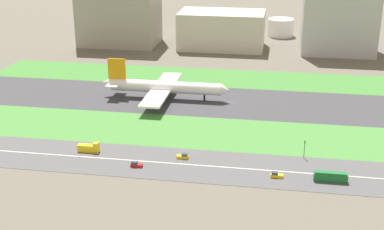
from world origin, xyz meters
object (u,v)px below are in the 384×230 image
object	(u,v)px
car_0	(183,156)
fuel_tank_centre	(281,27)
truck_0	(89,148)
bus_0	(331,177)
fuel_tank_west	(229,23)
car_1	(136,165)
car_2	(276,175)
hangar_building	(222,30)
traffic_light	(304,148)
airliner	(162,87)
office_tower	(340,11)
terminal_building	(119,5)

from	to	relation	value
car_0	fuel_tank_centre	distance (m)	229.51
truck_0	fuel_tank_centre	world-z (taller)	fuel_tank_centre
bus_0	fuel_tank_west	distance (m)	244.49
car_1	fuel_tank_west	bearing A→B (deg)	-92.51
car_2	hangar_building	xyz separation A→B (m)	(-41.81, 192.00, 11.54)
traffic_light	airliner	bearing A→B (deg)	138.80
traffic_light	truck_0	bearing A→B (deg)	-174.50
airliner	fuel_tank_centre	xyz separation A→B (m)	(56.41, 159.00, 0.28)
car_2	fuel_tank_west	world-z (taller)	fuel_tank_west
airliner	office_tower	size ratio (longest dim) A/B	1.17
traffic_light	fuel_tank_centre	world-z (taller)	fuel_tank_centre
car_2	hangar_building	distance (m)	196.84
terminal_building	office_tower	xyz separation A→B (m)	(150.16, 0.00, 0.43)
truck_0	hangar_building	world-z (taller)	hangar_building
office_tower	fuel_tank_centre	bearing A→B (deg)	130.09
truck_0	terminal_building	distance (m)	188.39
car_0	fuel_tank_west	xyz separation A→B (m)	(-5.51, 227.00, 7.48)
car_2	fuel_tank_west	distance (m)	240.62
bus_0	terminal_building	xyz separation A→B (m)	(-133.05, 192.00, 25.49)
car_2	traffic_light	xyz separation A→B (m)	(10.11, 17.99, 3.37)
car_1	hangar_building	xyz separation A→B (m)	(9.49, 192.00, 11.54)
car_1	car_2	xyz separation A→B (m)	(51.30, 0.00, 0.00)
bus_0	traffic_light	distance (m)	20.12
truck_0	car_0	bearing A→B (deg)	0.00
car_0	traffic_light	distance (m)	46.35
car_2	fuel_tank_west	xyz separation A→B (m)	(-40.93, 237.00, 7.48)
car_0	truck_0	bearing A→B (deg)	-180.00
truck_0	traffic_light	xyz separation A→B (m)	(83.04, 7.99, 2.62)
traffic_light	office_tower	distance (m)	177.46
car_2	car_1	bearing A→B (deg)	0.00
car_1	traffic_light	size ratio (longest dim) A/B	0.61
traffic_light	hangar_building	world-z (taller)	hangar_building
car_1	bus_0	distance (m)	70.07
car_2	truck_0	bearing A→B (deg)	-7.81
car_2	fuel_tank_centre	xyz separation A→B (m)	(-2.02, 237.00, 5.59)
terminal_building	hangar_building	xyz separation A→B (m)	(72.48, 0.00, -14.85)
truck_0	car_1	distance (m)	23.84
traffic_light	car_2	bearing A→B (deg)	-119.33
bus_0	hangar_building	distance (m)	201.61
truck_0	car_2	distance (m)	73.62
car_0	hangar_building	size ratio (longest dim) A/B	0.08
bus_0	office_tower	distance (m)	194.50
truck_0	fuel_tank_west	world-z (taller)	fuel_tank_west
traffic_light	fuel_tank_centre	size ratio (longest dim) A/B	0.37
hangar_building	office_tower	world-z (taller)	office_tower
car_0	fuel_tank_west	bearing A→B (deg)	91.39
truck_0	office_tower	size ratio (longest dim) A/B	0.15
bus_0	truck_0	bearing A→B (deg)	-6.22
airliner	fuel_tank_west	world-z (taller)	airliner
terminal_building	fuel_tank_west	distance (m)	88.12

